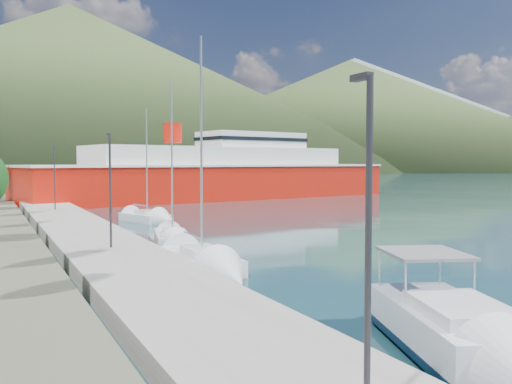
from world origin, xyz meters
TOP-DOWN VIEW (x-y plane):
  - ground at (0.00, 120.00)m, footprint 1400.00×1400.00m
  - quay at (-9.00, 26.00)m, footprint 5.00×88.00m
  - hills_far at (138.59, 618.73)m, footprint 1480.00×900.00m
  - hills_near at (98.04, 372.50)m, footprint 1010.00×520.00m
  - lamp_posts at (-9.00, 14.46)m, footprint 0.15×49.76m
  - motor_cruiser at (-3.92, -7.06)m, footprint 5.50×9.35m
  - sailboat_near at (-5.42, 7.18)m, footprint 2.72×8.69m
  - sailboat_mid at (-4.24, 17.11)m, footprint 3.78×8.23m
  - sailboat_far at (-1.57, 31.00)m, footprint 4.38×7.86m
  - ferry at (16.16, 59.69)m, footprint 57.83×23.41m

SIDE VIEW (x-z plane):
  - ground at x=0.00m, z-range 0.00..0.00m
  - sailboat_mid at x=-4.24m, z-range -5.45..6.02m
  - sailboat_far at x=-1.57m, z-range -5.20..5.82m
  - sailboat_near at x=-5.42m, z-range -5.88..6.54m
  - quay at x=-9.00m, z-range 0.00..0.80m
  - motor_cruiser at x=-3.92m, z-range -1.11..2.21m
  - ferry at x=16.16m, z-range -2.20..9.04m
  - lamp_posts at x=-9.00m, z-range 1.05..7.11m
  - hills_near at x=98.04m, z-range -8.32..106.68m
  - hills_far at x=138.59m, z-range -12.61..167.39m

